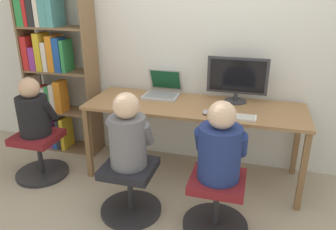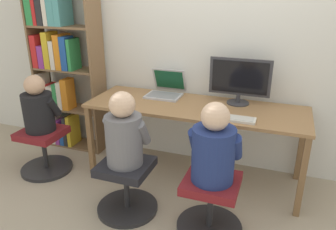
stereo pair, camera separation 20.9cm
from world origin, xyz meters
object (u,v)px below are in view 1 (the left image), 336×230
office_chair_left (216,202)px  office_chair_side (40,154)px  laptop (162,90)px  office_chair_right (130,188)px  desktop_monitor (237,79)px  person_at_laptop (128,135)px  keyboard (233,116)px  bookshelf (52,70)px  person_near_shelf (33,111)px  person_at_monitor (220,147)px

office_chair_left → office_chair_side: (-1.84, 0.31, 0.00)m
laptop → office_chair_right: bearing=-90.6°
desktop_monitor → person_at_laptop: desktop_monitor is taller
keyboard → laptop: bearing=150.5°
bookshelf → person_near_shelf: (0.16, -0.59, -0.25)m
person_at_monitor → office_chair_right: bearing=-179.5°
person_at_laptop → bookshelf: size_ratio=0.32×
person_at_laptop → person_near_shelf: size_ratio=1.08×
keyboard → person_near_shelf: size_ratio=0.68×
office_chair_side → laptop: bearing=29.3°
desktop_monitor → keyboard: bearing=-87.4°
desktop_monitor → person_near_shelf: size_ratio=1.01×
laptop → person_at_laptop: size_ratio=0.59×
bookshelf → person_near_shelf: bookshelf is taller
person_at_monitor → person_at_laptop: size_ratio=1.00×
laptop → bookshelf: bearing=-178.6°
office_chair_left → office_chair_side: size_ratio=1.00×
office_chair_left → bookshelf: size_ratio=0.28×
desktop_monitor → person_near_shelf: desktop_monitor is taller
person_at_monitor → office_chair_side: (-1.84, 0.30, -0.49)m
person_at_monitor → office_chair_left: bearing=-90.0°
laptop → person_near_shelf: bearing=-150.9°
person_at_monitor → person_at_laptop: 0.73m
office_chair_left → office_chair_right: same height
desktop_monitor → laptop: desktop_monitor is taller
office_chair_left → bookshelf: 2.31m
office_chair_right → bookshelf: size_ratio=0.28×
office_chair_side → desktop_monitor: bearing=18.4°
person_near_shelf → office_chair_left: bearing=-9.5°
keyboard → person_near_shelf: (-1.89, -0.19, -0.07)m
desktop_monitor → person_at_laptop: (-0.76, -0.93, -0.27)m
desktop_monitor → office_chair_side: 2.11m
laptop → person_at_monitor: (0.72, -0.93, -0.10)m
person_at_laptop → office_chair_side: person_at_laptop is taller
desktop_monitor → office_chair_right: 1.42m
office_chair_right → person_at_laptop: size_ratio=0.85×
office_chair_left → person_at_laptop: size_ratio=0.85×
laptop → keyboard: size_ratio=0.94×
office_chair_left → person_at_monitor: bearing=90.0°
laptop → person_near_shelf: (-1.12, -0.62, -0.11)m
laptop → person_at_laptop: person_at_laptop is taller
desktop_monitor → office_chair_side: (-1.87, -0.62, -0.76)m
office_chair_left → keyboard: bearing=84.4°
laptop → person_at_monitor: size_ratio=0.59×
desktop_monitor → person_at_monitor: (-0.03, -0.92, -0.27)m
keyboard → office_chair_side: 1.98m
office_chair_side → keyboard: bearing=5.8°
office_chair_side → office_chair_left: bearing=-9.4°
person_at_monitor → bookshelf: 2.20m
bookshelf → person_at_monitor: bearing=-24.2°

